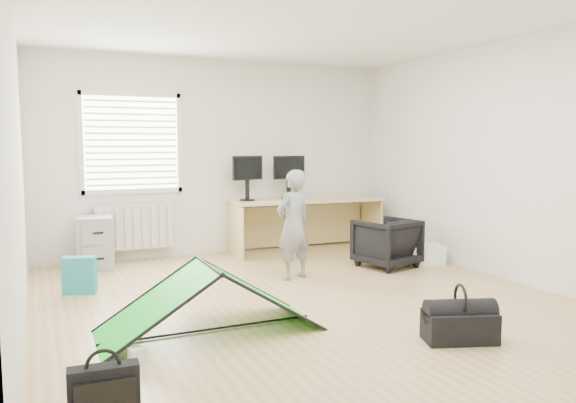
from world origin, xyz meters
name	(u,v)px	position (x,y,z in m)	size (l,w,h in m)	color
ground	(305,301)	(0.00, 0.00, 0.00)	(5.50, 5.50, 0.00)	tan
back_wall	(219,157)	(0.00, 2.75, 1.35)	(5.00, 0.02, 2.70)	silver
window	(132,143)	(-1.20, 2.71, 1.55)	(1.20, 0.06, 1.20)	silver
radiator	(135,227)	(-1.20, 2.67, 0.45)	(1.00, 0.12, 0.60)	silver
desk	(307,225)	(1.18, 2.35, 0.37)	(2.19, 0.70, 0.75)	tan
filing_cabinet	(96,242)	(-1.71, 2.42, 0.32)	(0.42, 0.56, 0.65)	#97999B
monitor_left	(247,184)	(0.32, 2.50, 0.98)	(0.48, 0.10, 0.46)	black
monitor_right	(288,183)	(0.94, 2.47, 0.97)	(0.48, 0.10, 0.46)	black
keyboard	(276,201)	(0.62, 2.17, 0.76)	(0.43, 0.15, 0.02)	beige
thermos	(292,191)	(1.02, 2.54, 0.86)	(0.06, 0.06, 0.23)	#AE6180
office_chair	(386,243)	(1.61, 0.97, 0.31)	(0.66, 0.68, 0.61)	black
person	(293,225)	(0.29, 0.89, 0.63)	(0.46, 0.30, 1.25)	gray
kite	(209,298)	(-1.11, -0.47, 0.28)	(1.79, 0.79, 0.56)	#13CC28
storage_crate	(425,254)	(2.15, 0.89, 0.12)	(0.44, 0.31, 0.25)	white
tote_bag	(79,275)	(-2.00, 1.22, 0.19)	(0.32, 0.14, 0.38)	teal
laptop_bag	(104,391)	(-2.06, -1.62, 0.15)	(0.39, 0.12, 0.29)	black
white_box	(136,354)	(-1.77, -0.87, 0.05)	(0.10, 0.10, 0.10)	silver
duffel_bag	(460,326)	(0.62, -1.51, 0.12)	(0.55, 0.28, 0.24)	black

